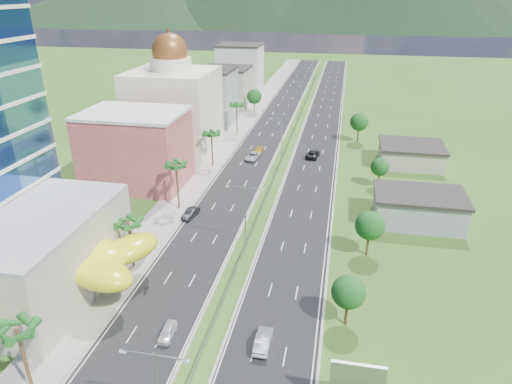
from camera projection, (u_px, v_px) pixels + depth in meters
The scene contains 36 objects.
ground at pixel (231, 285), 64.12m from camera, with size 500.00×500.00×0.00m, color #2D5119.
road_left at pixel (276, 118), 145.98m from camera, with size 11.00×260.00×0.04m, color black.
road_right at pixel (323, 121), 143.36m from camera, with size 11.00×260.00×0.04m, color black.
sidewalk_left at pixel (247, 117), 147.63m from camera, with size 7.00×260.00×0.12m, color gray.
median_guardrail at pixel (292, 134), 128.30m from camera, with size 0.10×216.06×0.76m.
streetlight_median_b at pixel (245, 211), 70.30m from camera, with size 6.04×0.25×11.00m.
streetlight_median_c at pixel (282, 136), 106.11m from camera, with size 6.04×0.25×11.00m.
streetlight_median_d at pixel (301, 95), 146.39m from camera, with size 6.04×0.25×11.00m.
streetlight_median_e at pixel (313, 72), 186.66m from camera, with size 6.04×0.25×11.00m.
lime_canopy at pixel (80, 256), 61.99m from camera, with size 18.00×15.00×7.40m.
pink_shophouse at pixel (136, 150), 94.58m from camera, with size 20.00×15.00×15.00m, color #B3494B.
domed_building at pixel (174, 106), 113.59m from camera, with size 20.00×20.00×28.70m.
midrise_grey at pixel (207, 98), 137.17m from camera, with size 16.00×15.00×16.00m, color gray.
midrise_beige at pixel (226, 88), 157.47m from camera, with size 16.00×15.00×13.00m, color #B2A692.
midrise_white at pixel (240, 70), 177.04m from camera, with size 16.00×15.00×18.00m, color silver.
billboard at pixel (358, 379), 43.22m from camera, with size 5.20×0.35×6.20m.
shed_near at pixel (418, 209), 80.58m from camera, with size 15.00×10.00×5.00m, color gray.
shed_far at pixel (411, 155), 107.20m from camera, with size 14.00×12.00×4.40m, color #B2A692.
palm_tree_a at pixel (17, 332), 43.85m from camera, with size 3.60×3.60×9.10m.
palm_tree_b at pixel (129, 225), 65.72m from camera, with size 3.60×3.60×8.10m.
palm_tree_c at pixel (176, 166), 83.04m from camera, with size 3.60×3.60×9.60m.
palm_tree_d at pixel (212, 135), 104.02m from camera, with size 3.60×3.60×8.60m.
palm_tree_e at pixel (237, 106), 126.08m from camera, with size 3.60×3.60×9.40m.
leafy_tree_lfar at pixel (254, 97), 149.58m from camera, with size 4.90×4.90×8.05m.
leafy_tree_ra at pixel (349, 292), 54.89m from camera, with size 4.20×4.20×6.90m.
leafy_tree_rb at pixel (370, 225), 69.41m from camera, with size 4.55×4.55×7.47m.
leafy_tree_rc at pixel (380, 167), 94.28m from camera, with size 3.85×3.85×6.33m.
leafy_tree_rd at pixel (359, 122), 121.34m from camera, with size 4.90×4.90×8.05m.
mountain_ridge at pixel (397, 29), 456.41m from camera, with size 860.00×140.00×90.00m, color black, non-canonical shape.
car_white_near_left at pixel (167, 332), 54.44m from camera, with size 1.56×3.89×1.32m, color silver.
car_dark_left at pixel (191, 213), 82.83m from camera, with size 1.63×4.68×1.54m, color black.
car_silver_mid_left at pixel (253, 156), 110.77m from camera, with size 2.65×5.75×1.60m, color #B0B4B8.
car_yellow_far_left at pixel (258, 151), 114.28m from camera, with size 1.95×4.80×1.39m, color gold.
car_silver_right at pixel (263, 340), 52.94m from camera, with size 1.71×4.90×1.61m, color #A6A7AE.
car_dark_far_right at pixel (313, 154), 112.17m from camera, with size 2.74×5.95×1.65m, color black.
motorcycle at pixel (146, 288), 62.42m from camera, with size 0.57×1.89×1.21m, color black.
Camera 1 is at (13.70, -51.41, 38.31)m, focal length 32.00 mm.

